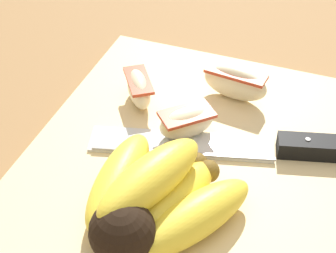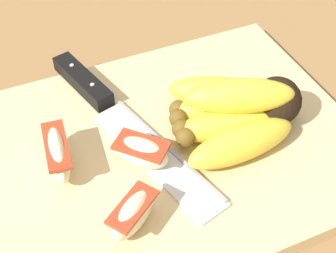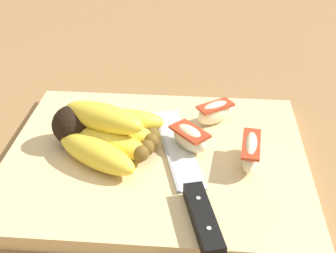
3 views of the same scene
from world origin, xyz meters
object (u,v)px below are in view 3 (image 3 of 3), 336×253
(chefs_knife, at_px, (192,191))
(apple_wedge_near, at_px, (190,137))
(apple_wedge_far, at_px, (250,152))
(banana_bunch, at_px, (104,132))
(apple_wedge_middle, at_px, (215,112))

(chefs_knife, xyz_separation_m, apple_wedge_near, (0.01, -0.09, 0.01))
(chefs_knife, bearing_deg, apple_wedge_near, -85.57)
(apple_wedge_near, distance_m, apple_wedge_far, 0.08)
(banana_bunch, height_order, apple_wedge_middle, banana_bunch)
(apple_wedge_middle, xyz_separation_m, apple_wedge_far, (-0.04, 0.09, 0.00))
(banana_bunch, distance_m, chefs_knife, 0.15)
(chefs_knife, distance_m, apple_wedge_middle, 0.16)
(banana_bunch, distance_m, apple_wedge_near, 0.11)
(apple_wedge_far, bearing_deg, apple_wedge_near, -21.74)
(banana_bunch, xyz_separation_m, apple_wedge_far, (-0.19, 0.02, -0.00))
(banana_bunch, relative_size, apple_wedge_middle, 2.48)
(apple_wedge_middle, bearing_deg, apple_wedge_far, 114.52)
(chefs_knife, bearing_deg, apple_wedge_middle, -99.52)
(banana_bunch, height_order, apple_wedge_far, banana_bunch)
(apple_wedge_near, bearing_deg, apple_wedge_far, 158.26)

